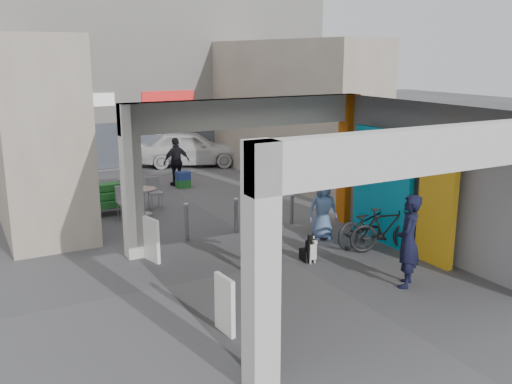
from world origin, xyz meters
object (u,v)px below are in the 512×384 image
cafe_set (137,202)px  produce_stand (112,202)px  man_back_turned (266,232)px  bicycle_front (369,223)px  bicycle_rear (385,229)px  white_van (190,148)px  man_crates (177,162)px  man_with_dog (408,241)px  man_elderly (323,210)px  border_collie (310,250)px

cafe_set → produce_stand: (-0.64, 0.29, 0.01)m
man_back_turned → bicycle_front: 3.18m
man_back_turned → bicycle_rear: 3.19m
bicycle_rear → white_van: bearing=15.4°
cafe_set → man_crates: (2.28, 2.75, 0.52)m
cafe_set → man_back_turned: size_ratio=0.84×
man_with_dog → man_elderly: size_ratio=1.25×
man_back_turned → produce_stand: bearing=98.2°
bicycle_rear → white_van: size_ratio=0.42×
bicycle_front → white_van: white_van is taller
man_with_dog → bicycle_front: (0.97, 2.37, -0.41)m
produce_stand → bicycle_front: 7.48m
man_back_turned → man_elderly: size_ratio=1.20×
border_collie → bicycle_rear: 1.99m
man_back_turned → bicycle_rear: size_ratio=1.03×
produce_stand → border_collie: 6.70m
man_with_dog → bicycle_rear: 2.10m
man_with_dog → man_back_turned: bearing=-82.7°
cafe_set → bicycle_front: (4.14, -5.46, 0.21)m
man_with_dog → border_collie: bearing=-105.9°
cafe_set → man_with_dog: 8.46m
bicycle_rear → border_collie: bearing=97.6°
man_with_dog → white_van: (0.90, 13.75, -0.22)m
cafe_set → white_van: bearing=55.5°
man_with_dog → man_elderly: (0.24, 3.27, -0.19)m
produce_stand → man_crates: size_ratio=0.76×
produce_stand → man_back_turned: size_ratio=0.71×
border_collie → white_van: size_ratio=0.16×
bicycle_rear → man_with_dog: bearing=165.8°
border_collie → man_crates: man_crates is taller
man_elderly → white_van: bearing=104.7°
man_with_dog → man_crates: size_ratio=1.11×
man_back_turned → man_crates: bearing=74.9°
border_collie → bicycle_front: bearing=14.7°
man_elderly → man_with_dog: bearing=-75.8°
bicycle_front → border_collie: bearing=92.4°
bicycle_rear → produce_stand: bearing=52.3°
produce_stand → border_collie: size_ratio=1.89×
border_collie → man_elderly: (1.19, 1.21, 0.48)m
bicycle_front → white_van: (-0.07, 11.38, 0.19)m
cafe_set → white_van: white_van is taller
man_crates → man_with_dog: bearing=88.2°
man_crates → white_van: man_crates is taller
produce_stand → man_elderly: (4.04, -4.85, 0.42)m
bicycle_rear → man_crates: bearing=27.1°
cafe_set → produce_stand: bearing=155.7°
man_with_dog → bicycle_rear: man_with_dog is taller
man_with_dog → man_back_turned: (-2.16, 1.93, -0.03)m
cafe_set → produce_stand: size_ratio=1.19×
man_with_dog → bicycle_front: bearing=-153.2°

